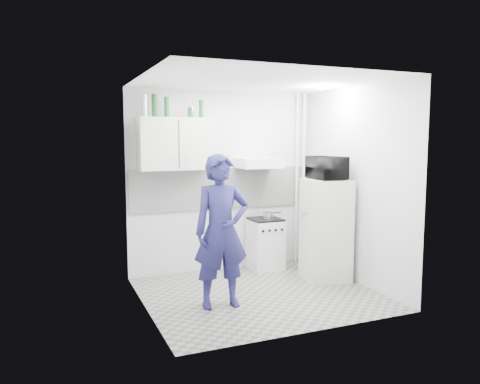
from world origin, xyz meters
name	(u,v)px	position (x,y,z in m)	size (l,w,h in m)	color
floor	(259,294)	(0.00, 0.00, 0.00)	(2.80, 2.80, 0.00)	gray
ceiling	(260,81)	(0.00, 0.00, 2.60)	(2.80, 2.80, 0.00)	white
wall_back	(223,181)	(0.00, 1.25, 1.30)	(2.80, 2.80, 0.00)	silver
wall_left	(144,195)	(-1.40, 0.00, 1.30)	(2.60, 2.60, 0.00)	silver
wall_right	(355,186)	(1.40, 0.00, 1.30)	(2.60, 2.60, 0.00)	silver
person	(221,231)	(-0.58, -0.22, 0.88)	(0.64, 0.42, 1.75)	#1E1E51
stove	(265,244)	(0.57, 1.00, 0.36)	(0.45, 0.45, 0.73)	silver
fridge	(326,230)	(1.10, 0.22, 0.69)	(0.57, 0.57, 1.38)	silver
stove_top	(266,219)	(0.57, 1.00, 0.74)	(0.44, 0.44, 0.03)	black
saucepan	(268,215)	(0.61, 1.02, 0.80)	(0.16, 0.16, 0.09)	silver
microwave	(327,168)	(1.10, 0.22, 1.53)	(0.38, 0.56, 0.31)	black
bottle_a	(145,106)	(-1.15, 1.07, 2.35)	(0.07, 0.07, 0.29)	silver
bottle_b	(155,106)	(-1.02, 1.07, 2.35)	(0.08, 0.08, 0.31)	#144C1E
bottle_c	(167,107)	(-0.86, 1.07, 2.34)	(0.07, 0.07, 0.27)	#144C1E
canister_b	(191,113)	(-0.53, 1.07, 2.27)	(0.08, 0.08, 0.14)	#144C1E
bottle_e	(201,109)	(-0.38, 1.07, 2.32)	(0.06, 0.06, 0.24)	#144C1E
upper_cabinet	(176,144)	(-0.75, 1.07, 1.85)	(1.00, 0.35, 0.70)	silver
range_hood	(258,163)	(0.45, 1.00, 1.57)	(0.60, 0.50, 0.14)	silver
backsplash	(224,188)	(0.00, 1.24, 1.20)	(2.74, 0.03, 0.60)	white
pipe_a	(303,179)	(1.30, 1.17, 1.30)	(0.05, 0.05, 2.60)	silver
pipe_b	(297,179)	(1.18, 1.17, 1.30)	(0.04, 0.04, 2.60)	silver
ceiling_spot_fixture	(323,89)	(1.00, 0.20, 2.57)	(0.10, 0.10, 0.02)	white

